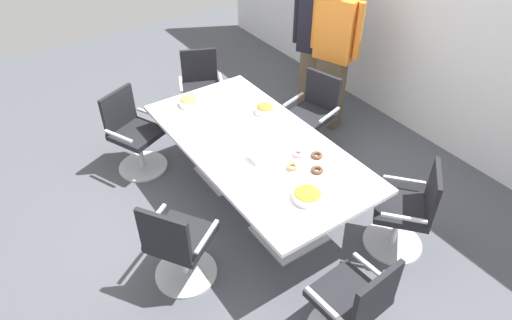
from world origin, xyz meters
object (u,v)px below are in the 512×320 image
(office_chair_1, at_px, (178,247))
(office_chair_5, at_px, (202,93))
(office_chair_4, at_px, (313,118))
(person_standing_0, at_px, (317,44))
(conference_table, at_px, (256,154))
(snack_bowl_chips_orange, at_px, (307,195))
(office_chair_3, at_px, (406,214))
(snack_bowl_pretzels, at_px, (265,109))
(office_chair_0, at_px, (134,136))
(donut_platter, at_px, (306,163))
(person_standing_1, at_px, (334,51))
(office_chair_2, at_px, (353,307))
(snack_bowl_cookies, at_px, (189,101))
(napkin_pile, at_px, (259,156))

(office_chair_1, height_order, office_chair_5, same)
(office_chair_4, relative_size, person_standing_0, 0.49)
(conference_table, height_order, snack_bowl_chips_orange, snack_bowl_chips_orange)
(person_standing_0, bearing_deg, office_chair_3, 128.84)
(office_chair_4, xyz_separation_m, snack_bowl_pretzels, (0.04, -0.70, 0.39))
(conference_table, xyz_separation_m, office_chair_0, (-1.23, -0.75, -0.22))
(office_chair_3, relative_size, snack_bowl_chips_orange, 3.69)
(office_chair_5, xyz_separation_m, donut_platter, (2.14, -0.12, 0.36))
(office_chair_0, xyz_separation_m, office_chair_4, (0.82, 1.82, 0.00))
(conference_table, bearing_deg, person_standing_1, 114.07)
(office_chair_2, xyz_separation_m, person_standing_0, (-2.64, 1.85, 0.56))
(office_chair_5, bearing_deg, office_chair_4, 145.83)
(office_chair_0, bearing_deg, office_chair_2, 75.02)
(conference_table, xyz_separation_m, office_chair_2, (1.64, -0.28, -0.22))
(office_chair_1, xyz_separation_m, office_chair_5, (-2.07, 1.37, 0.00))
(office_chair_5, distance_m, snack_bowl_chips_orange, 2.55)
(office_chair_3, bearing_deg, donut_platter, 87.75)
(office_chair_2, bearing_deg, snack_bowl_chips_orange, 72.16)
(snack_bowl_cookies, distance_m, napkin_pile, 1.17)
(office_chair_1, bearing_deg, office_chair_5, 112.94)
(office_chair_2, xyz_separation_m, office_chair_3, (-0.42, 1.05, 0.00))
(snack_bowl_pretzels, relative_size, donut_platter, 0.51)
(office_chair_0, relative_size, office_chair_1, 1.00)
(person_standing_0, distance_m, person_standing_1, 0.30)
(napkin_pile, bearing_deg, office_chair_0, -156.36)
(office_chair_5, bearing_deg, office_chair_1, 80.30)
(office_chair_4, bearing_deg, napkin_pile, 103.03)
(snack_bowl_pretzels, bearing_deg, office_chair_4, 92.92)
(office_chair_3, xyz_separation_m, person_standing_1, (-1.92, 0.80, 0.59))
(office_chair_2, height_order, snack_bowl_cookies, office_chair_2)
(office_chair_3, relative_size, person_standing_0, 0.49)
(office_chair_4, height_order, office_chair_5, same)
(donut_platter, bearing_deg, napkin_pile, -133.11)
(snack_bowl_pretzels, bearing_deg, office_chair_1, -60.44)
(person_standing_0, bearing_deg, office_chair_1, 87.10)
(person_standing_0, bearing_deg, office_chair_5, 31.47)
(conference_table, bearing_deg, office_chair_4, 111.28)
(conference_table, distance_m, donut_platter, 0.55)
(office_chair_2, relative_size, office_chair_4, 1.00)
(office_chair_5, distance_m, person_standing_1, 1.67)
(office_chair_3, bearing_deg, office_chair_0, 80.77)
(snack_bowl_pretzels, relative_size, napkin_pile, 1.35)
(office_chair_3, bearing_deg, office_chair_1, 115.63)
(conference_table, xyz_separation_m, office_chair_5, (-1.64, 0.31, -0.22))
(person_standing_1, height_order, snack_bowl_cookies, person_standing_1)
(office_chair_1, height_order, napkin_pile, office_chair_1)
(office_chair_1, distance_m, office_chair_3, 1.99)
(office_chair_0, xyz_separation_m, office_chair_5, (-0.40, 1.06, 0.00))
(snack_bowl_cookies, bearing_deg, snack_bowl_pretzels, 44.69)
(office_chair_2, xyz_separation_m, office_chair_5, (-3.28, 0.59, 0.00))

